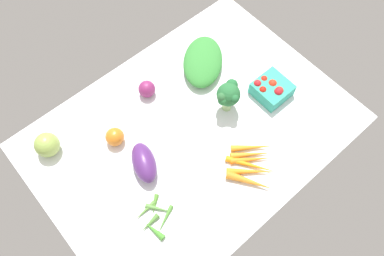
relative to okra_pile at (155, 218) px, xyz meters
The scene contains 10 objects.
tablecloth 31.93cm from the okra_pile, 28.39° to the left, with size 104.00×76.00×2.00cm, color white.
okra_pile is the anchor object (origin of this frame).
berry_basket 59.38cm from the okra_pile, ahead, with size 11.56×11.56×6.55cm.
heirloom_tomato_orange 29.65cm from the okra_pile, 77.38° to the left, with size 6.18×6.18×6.18cm, color orange.
eggplant 17.63cm from the okra_pile, 62.45° to the left, with size 13.91×7.24×7.24cm, color #52286C.
broccoli_head 45.95cm from the okra_pile, 18.21° to the left, with size 9.75×8.63×12.44cm.
red_onion_near_basket 44.95cm from the okra_pile, 54.87° to the left, with size 6.00×6.00×6.00cm, color #82275E.
heirloom_tomato_green 42.12cm from the okra_pile, 106.34° to the left, with size 8.11×8.11×8.11cm, color #90AC4D.
carrot_bunch 34.51cm from the okra_pile, 11.89° to the right, with size 20.42×20.32×2.83cm.
leafy_greens_clump 58.65cm from the okra_pile, 34.02° to the left, with size 22.89×14.12×5.92cm, color #358637.
Camera 1 is at (-38.62, -44.54, 118.51)cm, focal length 36.11 mm.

